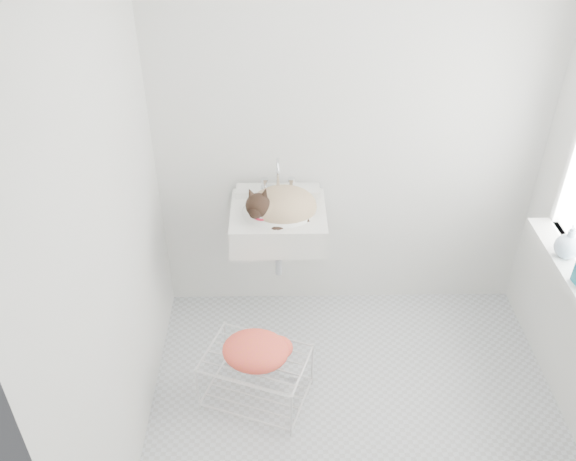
{
  "coord_description": "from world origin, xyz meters",
  "views": [
    {
      "loc": [
        -0.4,
        -2.04,
        2.66
      ],
      "look_at": [
        -0.36,
        0.5,
        0.88
      ],
      "focal_mm": 37.87,
      "sensor_mm": 36.0,
      "label": 1
    }
  ],
  "objects_px": {
    "bottle_c": "(564,255)",
    "sink": "(278,210)",
    "cat": "(281,205)",
    "wire_rack": "(256,378)"
  },
  "relations": [
    {
      "from": "cat",
      "to": "wire_rack",
      "type": "height_order",
      "value": "cat"
    },
    {
      "from": "sink",
      "to": "bottle_c",
      "type": "distance_m",
      "value": 1.47
    },
    {
      "from": "bottle_c",
      "to": "wire_rack",
      "type": "bearing_deg",
      "value": -174.89
    },
    {
      "from": "sink",
      "to": "cat",
      "type": "xyz_separation_m",
      "value": [
        0.01,
        -0.02,
        0.04
      ]
    },
    {
      "from": "wire_rack",
      "to": "bottle_c",
      "type": "xyz_separation_m",
      "value": [
        1.53,
        0.14,
        0.7
      ]
    },
    {
      "from": "cat",
      "to": "wire_rack",
      "type": "xyz_separation_m",
      "value": [
        -0.14,
        -0.55,
        -0.74
      ]
    },
    {
      "from": "bottle_c",
      "to": "sink",
      "type": "bearing_deg",
      "value": 162.9
    },
    {
      "from": "cat",
      "to": "wire_rack",
      "type": "relative_size",
      "value": 0.82
    },
    {
      "from": "sink",
      "to": "cat",
      "type": "height_order",
      "value": "cat"
    },
    {
      "from": "cat",
      "to": "wire_rack",
      "type": "distance_m",
      "value": 0.93
    }
  ]
}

